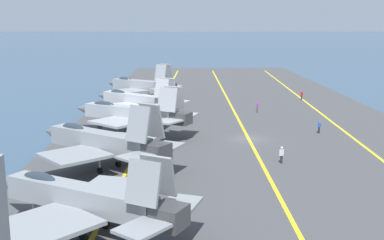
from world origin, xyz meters
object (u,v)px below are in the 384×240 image
(crew_purple_vest, at_px, (257,106))
(crew_blue_vest, at_px, (319,126))
(parked_jet_fifth, at_px, (141,86))
(crew_red_vest, at_px, (302,95))
(parked_jet_second, at_px, (102,141))
(parked_jet_third, at_px, (132,113))
(parked_jet_fourth, at_px, (137,100))
(parked_jet_nearest, at_px, (84,199))
(crew_white_vest, at_px, (282,154))

(crew_purple_vest, xyz_separation_m, crew_blue_vest, (-14.90, -5.88, -0.08))
(parked_jet_fifth, distance_m, crew_red_vest, 30.02)
(crew_purple_vest, distance_m, crew_red_vest, 16.73)
(parked_jet_second, bearing_deg, crew_red_vest, -34.09)
(parked_jet_third, xyz_separation_m, crew_red_vest, (28.43, -28.40, -1.74))
(crew_blue_vest, bearing_deg, parked_jet_fifth, 42.48)
(parked_jet_third, height_order, parked_jet_fourth, parked_jet_third)
(parked_jet_fourth, height_order, crew_blue_vest, parked_jet_fourth)
(parked_jet_second, height_order, parked_jet_fifth, parked_jet_fifth)
(crew_red_vest, xyz_separation_m, crew_blue_vest, (-28.18, 4.30, -0.04))
(parked_jet_third, distance_m, crew_red_vest, 40.22)
(parked_jet_nearest, bearing_deg, parked_jet_third, 0.56)
(parked_jet_second, relative_size, crew_white_vest, 8.98)
(parked_jet_second, relative_size, parked_jet_third, 0.91)
(parked_jet_nearest, relative_size, crew_blue_vest, 9.34)
(parked_jet_third, distance_m, crew_blue_vest, 24.17)
(parked_jet_nearest, bearing_deg, parked_jet_fifth, 1.84)
(crew_purple_vest, distance_m, crew_white_vest, 28.59)
(parked_jet_third, height_order, crew_red_vest, parked_jet_third)
(parked_jet_second, bearing_deg, crew_white_vest, -84.36)
(parked_jet_second, bearing_deg, crew_purple_vest, -32.51)
(crew_blue_vest, bearing_deg, crew_red_vest, -8.67)
(crew_purple_vest, relative_size, crew_white_vest, 1.06)
(parked_jet_fifth, bearing_deg, crew_purple_vest, -123.56)
(parked_jet_nearest, xyz_separation_m, crew_blue_vest, (30.09, -23.81, -1.51))
(parked_jet_fourth, distance_m, crew_red_vest, 32.76)
(parked_jet_fourth, height_order, crew_white_vest, parked_jet_fourth)
(parked_jet_fourth, xyz_separation_m, crew_purple_vest, (1.80, -18.88, -1.35))
(parked_jet_fifth, height_order, crew_purple_vest, parked_jet_fifth)
(crew_white_vest, bearing_deg, parked_jet_third, 51.17)
(parked_jet_fifth, xyz_separation_m, crew_red_vest, (0.14, -29.97, -1.77))
(parked_jet_second, xyz_separation_m, parked_jet_fifth, (43.43, 0.48, -0.02))
(parked_jet_nearest, bearing_deg, crew_white_vest, -44.82)
(parked_jet_fifth, relative_size, crew_blue_vest, 9.02)
(crew_white_vest, relative_size, crew_red_vest, 0.99)
(parked_jet_second, height_order, parked_jet_fourth, parked_jet_second)
(parked_jet_nearest, distance_m, crew_red_vest, 64.70)
(crew_purple_vest, bearing_deg, crew_red_vest, -37.48)
(parked_jet_nearest, distance_m, crew_white_vest, 23.23)
(parked_jet_second, height_order, crew_blue_vest, parked_jet_second)
(parked_jet_nearest, xyz_separation_m, parked_jet_third, (29.83, 0.29, 0.27))
(parked_jet_third, height_order, crew_white_vest, parked_jet_third)
(parked_jet_fourth, relative_size, crew_white_vest, 9.12)
(parked_jet_second, relative_size, crew_blue_vest, 9.27)
(parked_jet_second, bearing_deg, crew_blue_vest, -58.57)
(crew_blue_vest, bearing_deg, crew_white_vest, 151.31)
(crew_purple_vest, height_order, crew_white_vest, crew_purple_vest)
(crew_white_vest, height_order, crew_blue_vest, crew_white_vest)
(parked_jet_third, bearing_deg, crew_blue_vest, -89.39)
(parked_jet_fifth, distance_m, crew_blue_vest, 38.06)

